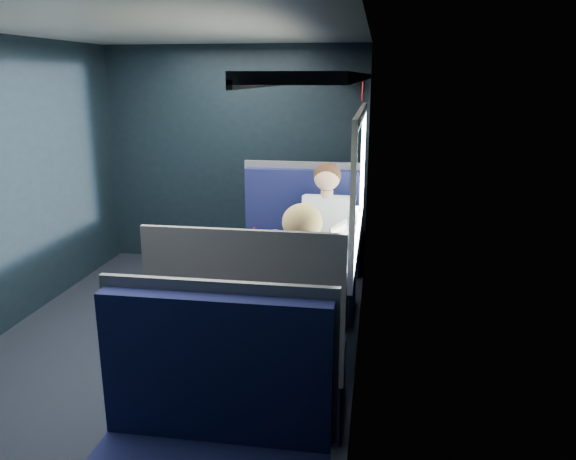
% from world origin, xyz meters
% --- Properties ---
extents(ground, '(2.80, 4.20, 0.01)m').
position_xyz_m(ground, '(0.00, 0.00, -0.01)').
color(ground, black).
extents(room_shell, '(3.00, 4.40, 2.40)m').
position_xyz_m(room_shell, '(0.02, 0.00, 1.48)').
color(room_shell, black).
rests_on(room_shell, ground).
extents(table, '(0.62, 1.00, 0.74)m').
position_xyz_m(table, '(1.03, 0.00, 0.66)').
color(table, '#54565E').
rests_on(table, ground).
extents(seat_bay_near, '(1.07, 0.62, 1.26)m').
position_xyz_m(seat_bay_near, '(0.84, 0.87, 0.42)').
color(seat_bay_near, '#0C1038').
rests_on(seat_bay_near, ground).
extents(seat_bay_far, '(1.04, 0.62, 1.26)m').
position_xyz_m(seat_bay_far, '(0.85, -0.87, 0.41)').
color(seat_bay_far, '#0C1038').
rests_on(seat_bay_far, ground).
extents(seat_row_front, '(1.04, 0.51, 1.16)m').
position_xyz_m(seat_row_front, '(0.85, 1.80, 0.41)').
color(seat_row_front, '#0C1038').
rests_on(seat_row_front, ground).
extents(man, '(0.53, 0.56, 1.32)m').
position_xyz_m(man, '(1.10, 0.70, 0.72)').
color(man, black).
rests_on(man, ground).
extents(woman, '(0.53, 0.56, 1.32)m').
position_xyz_m(woman, '(1.10, -0.71, 0.73)').
color(woman, black).
rests_on(woman, ground).
extents(papers, '(0.64, 0.83, 0.01)m').
position_xyz_m(papers, '(0.97, 0.05, 0.74)').
color(papers, white).
rests_on(papers, table).
extents(laptop, '(0.33, 0.38, 0.24)m').
position_xyz_m(laptop, '(1.20, 0.12, 0.81)').
color(laptop, silver).
rests_on(laptop, table).
extents(bottle_small, '(0.06, 0.06, 0.21)m').
position_xyz_m(bottle_small, '(1.33, 0.33, 0.83)').
color(bottle_small, silver).
rests_on(bottle_small, table).
extents(cup, '(0.07, 0.07, 0.09)m').
position_xyz_m(cup, '(1.32, 0.34, 0.79)').
color(cup, white).
rests_on(cup, table).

